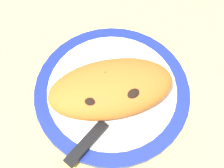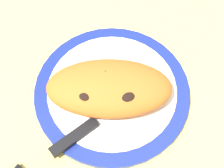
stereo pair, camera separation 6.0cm
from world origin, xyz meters
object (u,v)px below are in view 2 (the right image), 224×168
(fork, at_px, (104,59))
(knife, at_px, (87,128))
(plate, at_px, (112,91))
(calzone, at_px, (109,88))

(fork, relative_size, knife, 0.72)
(plate, distance_m, knife, 0.10)
(plate, height_order, fork, fork)
(plate, bearing_deg, fork, -88.02)
(calzone, bearing_deg, fork, -94.00)
(plate, distance_m, calzone, 0.04)
(plate, xyz_separation_m, fork, (0.00, -0.07, 0.01))
(plate, relative_size, calzone, 1.22)
(plate, xyz_separation_m, calzone, (0.01, 0.01, 0.04))
(fork, xyz_separation_m, knife, (0.06, 0.15, 0.00))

